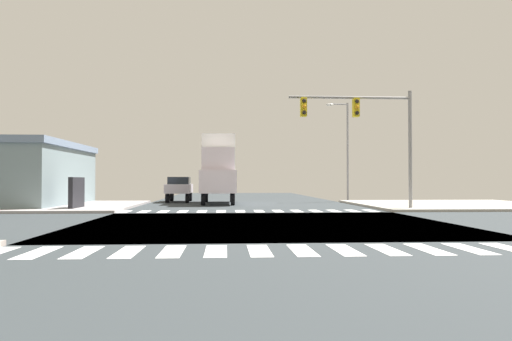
{
  "coord_description": "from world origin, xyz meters",
  "views": [
    {
      "loc": [
        -1.54,
        -18.72,
        1.63
      ],
      "look_at": [
        -0.12,
        3.93,
        2.08
      ],
      "focal_mm": 34.65,
      "sensor_mm": 36.0,
      "label": 1
    }
  ],
  "objects_px": {
    "sedan_queued_3": "(179,187)",
    "street_lamp": "(344,142)",
    "box_truck_trailing_1": "(219,167)",
    "traffic_signal_mast": "(363,121)"
  },
  "relations": [
    {
      "from": "traffic_signal_mast",
      "to": "street_lamp",
      "type": "bearing_deg",
      "value": 81.13
    },
    {
      "from": "street_lamp",
      "to": "sedan_queued_3",
      "type": "bearing_deg",
      "value": -178.44
    },
    {
      "from": "street_lamp",
      "to": "box_truck_trailing_1",
      "type": "relative_size",
      "value": 1.07
    },
    {
      "from": "sedan_queued_3",
      "to": "box_truck_trailing_1",
      "type": "xyz_separation_m",
      "value": [
        3.0,
        -2.63,
        1.45
      ]
    },
    {
      "from": "sedan_queued_3",
      "to": "box_truck_trailing_1",
      "type": "height_order",
      "value": "box_truck_trailing_1"
    },
    {
      "from": "traffic_signal_mast",
      "to": "box_truck_trailing_1",
      "type": "height_order",
      "value": "traffic_signal_mast"
    },
    {
      "from": "sedan_queued_3",
      "to": "street_lamp",
      "type": "bearing_deg",
      "value": -178.44
    },
    {
      "from": "sedan_queued_3",
      "to": "box_truck_trailing_1",
      "type": "relative_size",
      "value": 0.6
    },
    {
      "from": "traffic_signal_mast",
      "to": "sedan_queued_3",
      "type": "distance_m",
      "value": 16.15
    },
    {
      "from": "traffic_signal_mast",
      "to": "street_lamp",
      "type": "distance_m",
      "value": 11.78
    }
  ]
}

